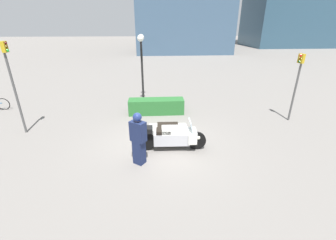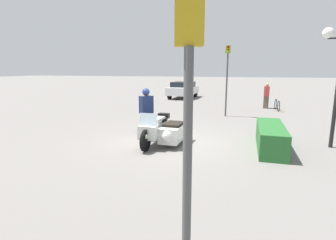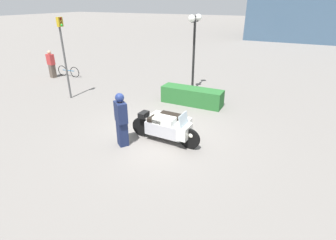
# 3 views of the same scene
# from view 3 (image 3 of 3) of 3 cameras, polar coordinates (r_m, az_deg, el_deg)

# --- Properties ---
(ground_plane) EXTENTS (160.00, 160.00, 0.00)m
(ground_plane) POSITION_cam_3_polar(r_m,az_deg,el_deg) (9.49, -2.15, -3.08)
(ground_plane) COLOR slate
(police_motorcycle) EXTENTS (2.55, 1.26, 1.17)m
(police_motorcycle) POSITION_cam_3_polar(r_m,az_deg,el_deg) (9.02, 0.37, -1.23)
(police_motorcycle) COLOR black
(police_motorcycle) RESTS_ON ground
(officer_rider) EXTENTS (0.57, 0.53, 1.81)m
(officer_rider) POSITION_cam_3_polar(r_m,az_deg,el_deg) (8.52, -10.14, 0.32)
(officer_rider) COLOR #192347
(officer_rider) RESTS_ON ground
(hedge_bush_curbside) EXTENTS (2.83, 0.79, 0.77)m
(hedge_bush_curbside) POSITION_cam_3_polar(r_m,az_deg,el_deg) (12.15, 5.23, 5.18)
(hedge_bush_curbside) COLOR #28662D
(hedge_bush_curbside) RESTS_ON ground
(twin_lamp_post) EXTENTS (0.33, 1.20, 3.80)m
(twin_lamp_post) POSITION_cam_3_polar(r_m,az_deg,el_deg) (13.60, 5.79, 18.17)
(twin_lamp_post) COLOR black
(twin_lamp_post) RESTS_ON ground
(traffic_light_far) EXTENTS (0.23, 0.27, 3.74)m
(traffic_light_far) POSITION_cam_3_polar(r_m,az_deg,el_deg) (13.31, -21.82, 14.41)
(traffic_light_far) COLOR #4C4C4C
(traffic_light_far) RESTS_ON ground
(pedestrian_bystander) EXTENTS (0.51, 0.37, 1.66)m
(pedestrian_bystander) POSITION_cam_3_polar(r_m,az_deg,el_deg) (17.91, -24.06, 11.04)
(pedestrian_bystander) COLOR brown
(pedestrian_bystander) RESTS_ON ground
(bicycle_parked) EXTENTS (1.64, 0.16, 0.71)m
(bicycle_parked) POSITION_cam_3_polar(r_m,az_deg,el_deg) (17.90, -20.84, 9.87)
(bicycle_parked) COLOR black
(bicycle_parked) RESTS_ON ground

